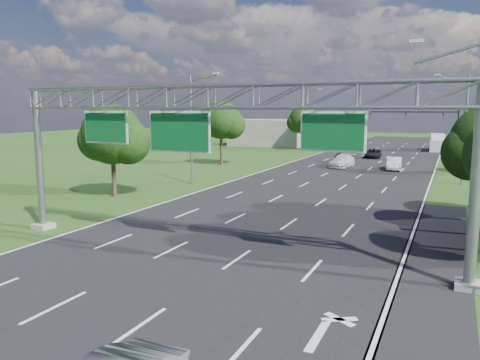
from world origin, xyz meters
The scene contains 18 objects.
ground centered at (0.00, 30.00, 0.00)m, with size 220.00×220.00×0.00m, color #214715.
road centered at (0.00, 30.00, 0.00)m, with size 18.00×180.00×0.02m, color black.
road_flare centered at (10.20, 14.00, 0.00)m, with size 3.00×30.00×0.02m, color black.
sign_gantry centered at (0.33, 12.00, 6.89)m, with size 23.50×1.00×9.56m.
traffic_signal centered at (7.48, 65.00, 5.17)m, with size 12.21×0.24×7.00m.
streetlight_l_near centered at (-11.30, 30.00, 5.58)m, with size 2.97×0.22×10.16m.
streetlight_l_far centered at (-11.30, 65.00, 5.58)m, with size 2.97×0.22×10.16m.
streetlight_r_mid centered at (11.30, 40.00, 5.58)m, with size 2.97×0.22×10.16m.
tree_verge_la centered at (-13.92, 22.04, 4.76)m, with size 5.76×4.80×7.40m.
tree_verge_lb centered at (-15.92, 45.04, 5.41)m, with size 5.76×4.80×8.06m.
tree_verge_lc centered at (-12.92, 70.04, 4.98)m, with size 5.76×4.80×7.62m.
tree_verge_re centered at (14.08, 78.04, 5.20)m, with size 5.76×4.80×7.84m.
building_left centered at (-22.00, 78.00, 2.50)m, with size 14.00×10.00×5.00m, color gray.
car_queue_a centered at (-1.55, 48.94, 0.75)m, with size 2.09×5.14×1.49m, color silver.
car_queue_b centered at (0.08, 61.88, 0.65)m, with size 2.15×4.66×1.30m, color black.
car_queue_c centered at (-2.82, 53.81, 0.66)m, with size 1.57×3.90×1.33m, color black.
car_queue_d centered at (4.48, 48.95, 0.72)m, with size 1.53×4.40×1.45m, color silver.
box_truck centered at (8.00, 78.81, 1.34)m, with size 2.52×7.52×2.80m.
Camera 1 is at (10.64, -7.48, 6.91)m, focal length 35.00 mm.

